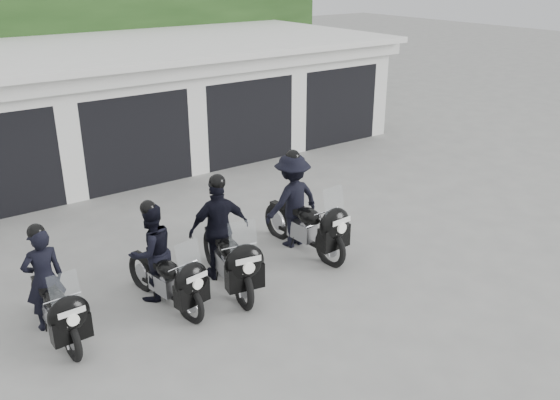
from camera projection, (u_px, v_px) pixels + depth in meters
ground at (276, 279)px, 9.99m from camera, size 80.00×80.00×0.00m
garage_block at (97, 107)px, 15.49m from camera, size 16.40×6.80×2.96m
background_vegetation at (49, 36)px, 18.84m from camera, size 20.00×3.90×5.80m
police_bike_a at (51, 294)px, 8.26m from camera, size 0.61×1.94×1.69m
police_bike_b at (159, 260)px, 9.09m from camera, size 0.88×1.95×1.71m
police_bike_c at (223, 238)px, 9.64m from camera, size 1.12×2.16×1.89m
police_bike_d at (298, 207)px, 10.80m from camera, size 1.18×2.21×1.92m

